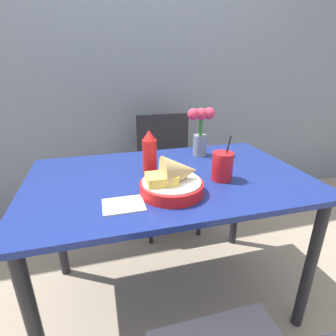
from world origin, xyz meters
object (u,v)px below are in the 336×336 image
drink_cup (222,167)px  flower_vase (201,129)px  chair_far_window (166,162)px  food_basket (174,180)px  ketchup_bottle (150,153)px

drink_cup → flower_vase: (0.03, 0.34, 0.09)m
chair_far_window → drink_cup: drink_cup is taller
food_basket → flower_vase: 0.50m
drink_cup → ketchup_bottle: bearing=151.0°
flower_vase → chair_far_window: bearing=96.7°
food_basket → drink_cup: drink_cup is taller
chair_far_window → food_basket: size_ratio=3.39×
ketchup_bottle → flower_vase: size_ratio=0.78×
food_basket → flower_vase: bearing=56.5°
chair_far_window → drink_cup: size_ratio=4.12×
food_basket → ketchup_bottle: 0.24m
ketchup_bottle → flower_vase: (0.32, 0.18, 0.05)m
chair_far_window → food_basket: (-0.21, -0.92, 0.27)m
food_basket → flower_vase: flower_vase is taller
chair_far_window → flower_vase: size_ratio=3.25×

